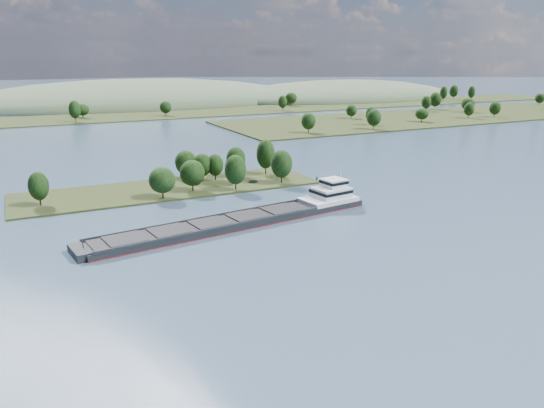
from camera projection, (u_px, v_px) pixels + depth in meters
ground at (238, 245)px, 127.10m from camera, size 1800.00×1800.00×0.00m
tree_island at (193, 177)px, 180.16m from camera, size 100.00×30.89×14.29m
right_bank at (440, 116)px, 379.67m from camera, size 320.00×90.00×15.02m
back_shoreline at (97, 117)px, 372.26m from camera, size 900.00×60.00×15.23m
hill_east at (342, 98)px, 539.18m from camera, size 260.00×140.00×36.00m
hill_west at (138, 104)px, 480.58m from camera, size 320.00×160.00×44.00m
cargo_barge at (253, 217)px, 144.60m from camera, size 84.24×21.34×11.31m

